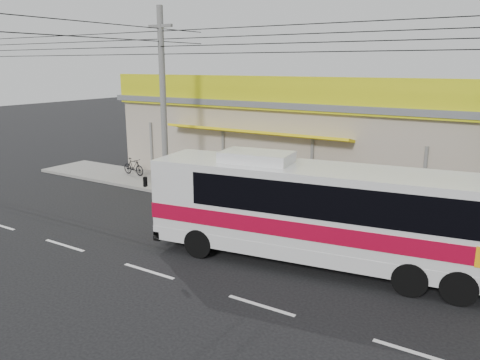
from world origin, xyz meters
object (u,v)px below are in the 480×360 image
(motorbike_red, at_px, (206,187))
(motorbike_dark, at_px, (133,167))
(coach_bus, at_px, (332,209))
(utility_pole, at_px, (161,41))

(motorbike_red, relative_size, motorbike_dark, 1.02)
(coach_bus, relative_size, motorbike_red, 7.18)
(motorbike_red, height_order, motorbike_dark, motorbike_dark)
(utility_pole, bearing_deg, motorbike_dark, 153.65)
(coach_bus, relative_size, utility_pole, 0.34)
(utility_pole, bearing_deg, motorbike_red, 24.89)
(coach_bus, distance_m, motorbike_red, 8.97)
(coach_bus, xyz_separation_m, motorbike_red, (-7.86, 4.14, -1.30))
(coach_bus, bearing_deg, motorbike_red, 143.99)
(motorbike_red, bearing_deg, motorbike_dark, 66.71)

